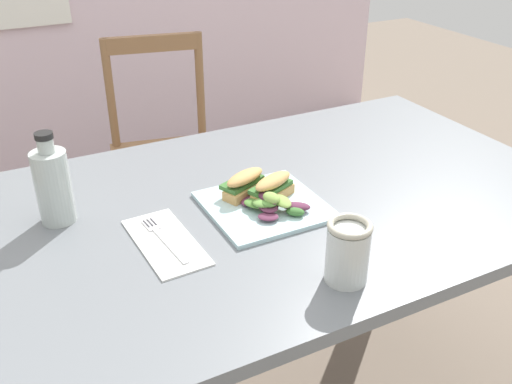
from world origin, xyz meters
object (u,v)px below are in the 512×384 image
Objects in this scene: sandwich_half_front at (272,187)px; mason_jar_iced_tea at (347,255)px; bottle_cold_brew at (54,190)px; fork_on_napkin at (162,236)px; dining_table at (280,240)px; plate_lunch at (264,206)px; sandwich_half_back at (244,182)px; chair_wooden_far at (166,155)px.

sandwich_half_front is 0.99× the size of mason_jar_iced_tea.
fork_on_napkin is at bearing -44.89° from bottle_cold_brew.
sandwich_half_front reaches higher than dining_table.
dining_table is at bearing 25.28° from plate_lunch.
sandwich_half_back reaches higher than plate_lunch.
mason_jar_iced_tea is at bearing -93.65° from chair_wooden_far.
mason_jar_iced_tea is (-0.05, -0.32, 0.17)m from dining_table.
dining_table is 11.56× the size of mason_jar_iced_tea.
fork_on_napkin is (-0.22, -0.08, -0.03)m from sandwich_half_back.
mason_jar_iced_tea is (0.25, -0.28, 0.05)m from fork_on_napkin.
plate_lunch is 0.05m from sandwich_half_front.
plate_lunch reaches higher than fork_on_napkin.
bottle_cold_brew is 0.62m from mason_jar_iced_tea.
sandwich_half_back is 0.36m from mason_jar_iced_tea.
mason_jar_iced_tea is at bearing -46.72° from bottle_cold_brew.
sandwich_half_back is 0.40m from bottle_cold_brew.
chair_wooden_far is (0.03, 0.94, -0.17)m from dining_table.
bottle_cold_brew reaches higher than fork_on_napkin.
chair_wooden_far is 7.31× the size of mason_jar_iced_tea.
plate_lunch is 1.33× the size of fork_on_napkin.
sandwich_half_back is at bearing 154.71° from dining_table.
fork_on_napkin is at bearing 132.12° from mason_jar_iced_tea.
bottle_cold_brew is (-0.47, 0.13, 0.19)m from dining_table.
mason_jar_iced_tea is at bearing -88.05° from plate_lunch.
dining_table is 0.52m from bottle_cold_brew.
fork_on_napkin is 0.25m from bottle_cold_brew.
sandwich_half_back is at bearing 133.21° from sandwich_half_front.
bottle_cold_brew is (-0.39, 0.09, 0.04)m from sandwich_half_back.
mason_jar_iced_tea reaches higher than fork_on_napkin.
fork_on_napkin is 0.38m from mason_jar_iced_tea.
chair_wooden_far is 1.02m from plate_lunch.
plate_lunch is 0.30m from mason_jar_iced_tea.
bottle_cold_brew reaches higher than sandwich_half_back.
sandwich_half_front is at bearing -46.79° from sandwich_half_back.
bottle_cold_brew reaches higher than chair_wooden_far.
sandwich_half_back is (-0.08, 0.04, 0.16)m from dining_table.
chair_wooden_far is 7.40× the size of sandwich_half_front.
dining_table is at bearing -25.29° from sandwich_half_back.
fork_on_napkin is (-0.27, -0.03, -0.03)m from sandwich_half_front.
bottle_cold_brew is 1.69× the size of mason_jar_iced_tea.
chair_wooden_far reaches higher than plate_lunch.
sandwich_half_back is (-0.05, 0.05, 0.00)m from sandwich_half_front.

